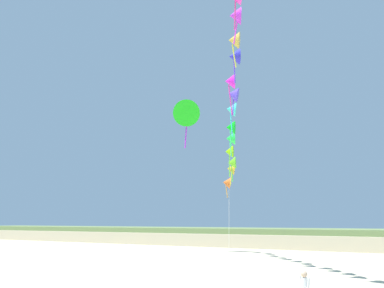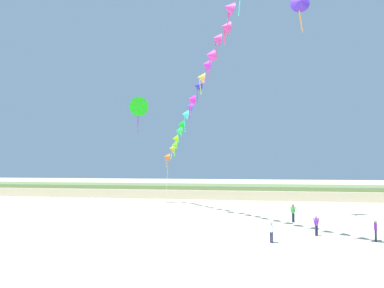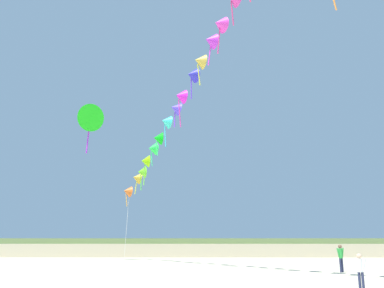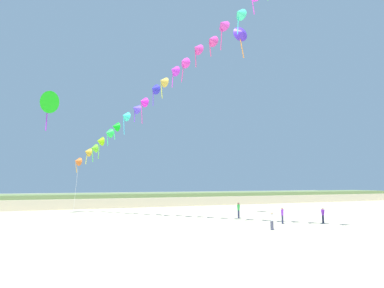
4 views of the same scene
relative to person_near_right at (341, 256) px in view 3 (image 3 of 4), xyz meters
The scene contains 5 objects.
dune_ridge 26.85m from the person_near_right, 109.03° to the left, with size 120.00×10.74×2.10m.
person_near_right is the anchor object (origin of this frame).
person_far_left 9.69m from the person_near_right, 104.73° to the right, with size 0.47×0.35×1.48m.
kite_banner_string 16.24m from the person_near_right, behind, with size 16.22×30.05×23.18m.
large_kite_low_lead 26.71m from the person_near_right, 148.36° to the left, with size 3.09×2.81×5.11m.
Camera 3 is at (-0.44, -14.09, 2.10)m, focal length 38.00 mm.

